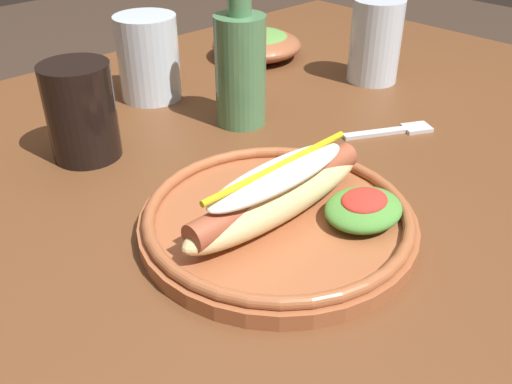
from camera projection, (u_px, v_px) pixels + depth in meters
dining_table at (209, 231)px, 0.70m from camera, size 1.40×0.86×0.74m
hot_dog_plate at (282, 212)px, 0.53m from camera, size 0.27×0.27×0.08m
fork at (395, 131)px, 0.72m from camera, size 0.11×0.07×0.00m
soda_cup at (81, 112)px, 0.64m from camera, size 0.08×0.08×0.11m
water_cup at (375, 41)px, 0.85m from camera, size 0.08×0.08×0.12m
extra_cup at (148, 58)px, 0.79m from camera, size 0.09×0.09×0.12m
glass_bottle at (240, 64)px, 0.71m from camera, size 0.07×0.07×0.21m
side_bowl at (257, 43)px, 0.96m from camera, size 0.15×0.15×0.05m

